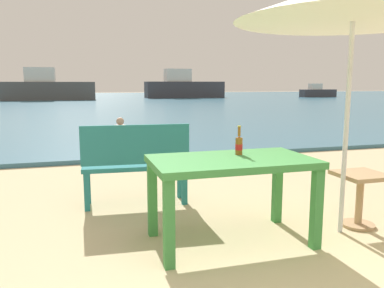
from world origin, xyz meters
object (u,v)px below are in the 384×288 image
(patio_umbrella, at_px, (354,0))
(boat_fishing_trawler, at_px, (183,87))
(beer_bottle_amber, at_px, (239,144))
(boat_ferry, at_px, (317,92))
(picnic_table_green, at_px, (232,171))
(boat_cargo_ship, at_px, (48,88))
(side_table_wood, at_px, (360,192))
(swimmer_person, at_px, (120,127))
(bench_teal_center, at_px, (136,160))

(patio_umbrella, relative_size, boat_fishing_trawler, 0.32)
(beer_bottle_amber, relative_size, boat_ferry, 0.07)
(picnic_table_green, bearing_deg, patio_umbrella, -4.33)
(patio_umbrella, distance_m, boat_cargo_ship, 30.68)
(picnic_table_green, relative_size, boat_ferry, 0.39)
(beer_bottle_amber, height_order, boat_fishing_trawler, boat_fishing_trawler)
(side_table_wood, bearing_deg, boat_cargo_ship, 99.12)
(beer_bottle_amber, distance_m, patio_umbrella, 1.60)
(boat_cargo_ship, bearing_deg, swimmer_person, -81.68)
(patio_umbrella, bearing_deg, beer_bottle_amber, 166.96)
(boat_fishing_trawler, bearing_deg, side_table_wood, -102.08)
(bench_teal_center, height_order, boat_fishing_trawler, boat_fishing_trawler)
(boat_cargo_ship, height_order, boat_fishing_trawler, boat_fishing_trawler)
(patio_umbrella, xyz_separation_m, swimmer_person, (-1.27, 7.62, -1.88))
(picnic_table_green, height_order, bench_teal_center, bench_teal_center)
(picnic_table_green, bearing_deg, boat_ferry, 54.82)
(beer_bottle_amber, relative_size, boat_cargo_ship, 0.04)
(patio_umbrella, relative_size, boat_ferry, 0.64)
(bench_teal_center, distance_m, boat_ferry, 36.52)
(picnic_table_green, bearing_deg, swimmer_person, 91.38)
(beer_bottle_amber, height_order, bench_teal_center, beer_bottle_amber)
(side_table_wood, bearing_deg, patio_umbrella, -163.95)
(beer_bottle_amber, height_order, swimmer_person, beer_bottle_amber)
(bench_teal_center, relative_size, boat_cargo_ship, 0.17)
(boat_fishing_trawler, bearing_deg, beer_bottle_amber, -104.22)
(beer_bottle_amber, distance_m, bench_teal_center, 1.41)
(boat_fishing_trawler, bearing_deg, picnic_table_green, -104.37)
(bench_teal_center, bearing_deg, boat_cargo_ship, 95.61)
(boat_cargo_ship, relative_size, boat_ferry, 1.96)
(picnic_table_green, height_order, patio_umbrella, patio_umbrella)
(patio_umbrella, height_order, boat_fishing_trawler, boat_fishing_trawler)
(picnic_table_green, xyz_separation_m, boat_ferry, (21.41, 30.37, -0.10))
(picnic_table_green, bearing_deg, beer_bottle_amber, 48.10)
(picnic_table_green, distance_m, boat_ferry, 37.16)
(swimmer_person, bearing_deg, patio_umbrella, -80.52)
(side_table_wood, xyz_separation_m, swimmer_person, (-1.53, 7.54, -0.11))
(boat_fishing_trawler, bearing_deg, bench_teal_center, -106.06)
(swimmer_person, height_order, boat_cargo_ship, boat_cargo_ship)
(boat_ferry, bearing_deg, swimmer_person, -133.39)
(boat_fishing_trawler, bearing_deg, swimmer_person, -108.87)
(picnic_table_green, relative_size, beer_bottle_amber, 5.28)
(picnic_table_green, xyz_separation_m, swimmer_person, (-0.18, 7.53, -0.41))
(bench_teal_center, bearing_deg, patio_umbrella, -37.74)
(beer_bottle_amber, xyz_separation_m, swimmer_person, (-0.31, 7.39, -0.61))
(beer_bottle_amber, relative_size, bench_teal_center, 0.22)
(boat_cargo_ship, bearing_deg, boat_fishing_trawler, 9.52)
(side_table_wood, xyz_separation_m, boat_ferry, (20.05, 30.38, 0.20))
(picnic_table_green, distance_m, patio_umbrella, 1.83)
(boat_cargo_ship, distance_m, boat_fishing_trawler, 11.91)
(swimmer_person, distance_m, boat_cargo_ship, 22.95)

